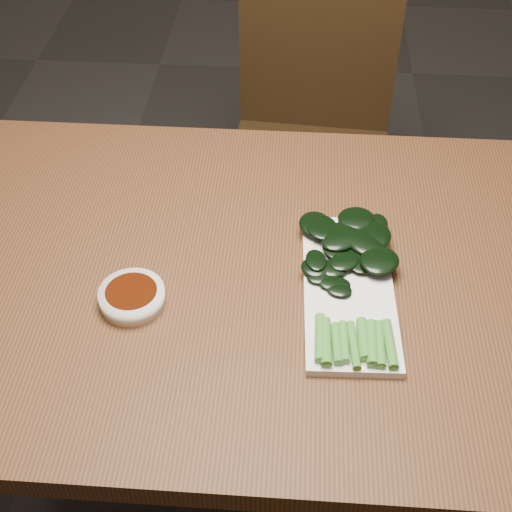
{
  "coord_description": "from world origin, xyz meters",
  "views": [
    {
      "loc": [
        0.07,
        -0.83,
        1.58
      ],
      "look_at": [
        0.01,
        0.02,
        0.76
      ],
      "focal_mm": 50.0,
      "sensor_mm": 36.0,
      "label": 1
    }
  ],
  "objects_px": {
    "chair_far": "(311,135)",
    "gai_lan": "(351,260)",
    "table": "(249,297)",
    "serving_plate": "(348,290)",
    "sauce_bowl": "(132,297)"
  },
  "relations": [
    {
      "from": "chair_far",
      "to": "gai_lan",
      "type": "relative_size",
      "value": 2.54
    },
    {
      "from": "sauce_bowl",
      "to": "gai_lan",
      "type": "height_order",
      "value": "gai_lan"
    },
    {
      "from": "chair_far",
      "to": "table",
      "type": "bearing_deg",
      "value": -93.43
    },
    {
      "from": "chair_far",
      "to": "sauce_bowl",
      "type": "height_order",
      "value": "chair_far"
    },
    {
      "from": "sauce_bowl",
      "to": "chair_far",
      "type": "bearing_deg",
      "value": 72.28
    },
    {
      "from": "gai_lan",
      "to": "chair_far",
      "type": "bearing_deg",
      "value": 94.49
    },
    {
      "from": "chair_far",
      "to": "gai_lan",
      "type": "xyz_separation_m",
      "value": [
        0.06,
        -0.78,
        0.29
      ]
    },
    {
      "from": "serving_plate",
      "to": "sauce_bowl",
      "type": "bearing_deg",
      "value": -172.05
    },
    {
      "from": "gai_lan",
      "to": "sauce_bowl",
      "type": "bearing_deg",
      "value": -164.41
    },
    {
      "from": "table",
      "to": "gai_lan",
      "type": "distance_m",
      "value": 0.19
    },
    {
      "from": "serving_plate",
      "to": "gai_lan",
      "type": "relative_size",
      "value": 0.96
    },
    {
      "from": "table",
      "to": "gai_lan",
      "type": "height_order",
      "value": "gai_lan"
    },
    {
      "from": "gai_lan",
      "to": "table",
      "type": "bearing_deg",
      "value": -178.98
    },
    {
      "from": "chair_far",
      "to": "sauce_bowl",
      "type": "distance_m",
      "value": 0.95
    },
    {
      "from": "chair_far",
      "to": "gai_lan",
      "type": "distance_m",
      "value": 0.83
    }
  ]
}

